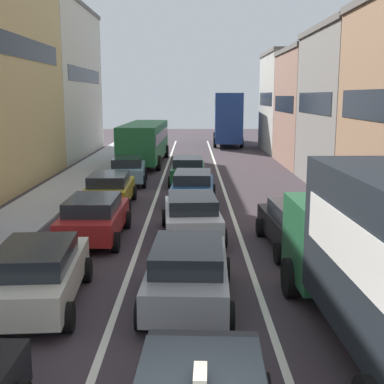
# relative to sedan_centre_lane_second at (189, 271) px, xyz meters

# --- Properties ---
(sidewalk_left) EXTENTS (2.60, 64.00, 0.14)m
(sidewalk_left) POSITION_rel_sedan_centre_lane_second_xyz_m (-6.64, 13.63, -0.73)
(sidewalk_left) COLOR #ABABAB
(sidewalk_left) RESTS_ON ground
(lane_stripe_left) EXTENTS (0.16, 60.00, 0.01)m
(lane_stripe_left) POSITION_rel_sedan_centre_lane_second_xyz_m (-1.64, 13.63, -0.79)
(lane_stripe_left) COLOR silver
(lane_stripe_left) RESTS_ON ground
(lane_stripe_right) EXTENTS (0.16, 60.00, 0.01)m
(lane_stripe_right) POSITION_rel_sedan_centre_lane_second_xyz_m (1.76, 13.63, -0.79)
(lane_stripe_right) COLOR silver
(lane_stripe_right) RESTS_ON ground
(sedan_centre_lane_second) EXTENTS (2.19, 4.36, 1.49)m
(sedan_centre_lane_second) POSITION_rel_sedan_centre_lane_second_xyz_m (0.00, 0.00, 0.00)
(sedan_centre_lane_second) COLOR gray
(sedan_centre_lane_second) RESTS_ON ground
(wagon_left_lane_second) EXTENTS (2.30, 4.41, 1.49)m
(wagon_left_lane_second) POSITION_rel_sedan_centre_lane_second_xyz_m (-3.48, -0.14, 0.00)
(wagon_left_lane_second) COLOR beige
(wagon_left_lane_second) RESTS_ON ground
(hatchback_centre_lane_third) EXTENTS (2.26, 4.40, 1.49)m
(hatchback_centre_lane_third) POSITION_rel_sedan_centre_lane_second_xyz_m (0.09, 5.74, 0.00)
(hatchback_centre_lane_third) COLOR silver
(hatchback_centre_lane_third) RESTS_ON ground
(sedan_left_lane_third) EXTENTS (2.07, 4.30, 1.49)m
(sedan_left_lane_third) POSITION_rel_sedan_centre_lane_second_xyz_m (-3.21, 5.39, 0.00)
(sedan_left_lane_third) COLOR #A51E1E
(sedan_left_lane_third) RESTS_ON ground
(coupe_centre_lane_fourth) EXTENTS (2.19, 4.36, 1.49)m
(coupe_centre_lane_fourth) POSITION_rel_sedan_centre_lane_second_xyz_m (0.13, 11.20, 0.00)
(coupe_centre_lane_fourth) COLOR #194C8C
(coupe_centre_lane_fourth) RESTS_ON ground
(sedan_left_lane_fourth) EXTENTS (2.13, 4.34, 1.49)m
(sedan_left_lane_fourth) POSITION_rel_sedan_centre_lane_second_xyz_m (-3.52, 10.57, 0.00)
(sedan_left_lane_fourth) COLOR #B29319
(sedan_left_lane_fourth) RESTS_ON ground
(sedan_centre_lane_fifth) EXTENTS (2.10, 4.32, 1.49)m
(sedan_centre_lane_fifth) POSITION_rel_sedan_centre_lane_second_xyz_m (-0.12, 16.53, 0.00)
(sedan_centre_lane_fifth) COLOR #19592D
(sedan_centre_lane_fifth) RESTS_ON ground
(sedan_left_lane_fifth) EXTENTS (2.30, 4.41, 1.49)m
(sedan_left_lane_fifth) POSITION_rel_sedan_centre_lane_second_xyz_m (-3.47, 16.54, 0.00)
(sedan_left_lane_fifth) COLOR #759EB7
(sedan_left_lane_fifth) RESTS_ON ground
(sedan_right_lane_behind_truck) EXTENTS (2.26, 4.39, 1.49)m
(sedan_right_lane_behind_truck) POSITION_rel_sedan_centre_lane_second_xyz_m (3.47, 4.32, 0.00)
(sedan_right_lane_behind_truck) COLOR black
(sedan_right_lane_behind_truck) RESTS_ON ground
(bus_mid_queue_primary) EXTENTS (3.00, 10.56, 2.90)m
(bus_mid_queue_primary) POSITION_rel_sedan_centre_lane_second_xyz_m (-3.27, 24.73, 0.96)
(bus_mid_queue_primary) COLOR #1E6033
(bus_mid_queue_primary) RESTS_ON ground
(bus_far_queue_secondary) EXTENTS (3.12, 10.59, 5.06)m
(bus_far_queue_secondary) POSITION_rel_sedan_centre_lane_second_xyz_m (3.64, 39.55, 2.03)
(bus_far_queue_secondary) COLOR navy
(bus_far_queue_secondary) RESTS_ON ground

